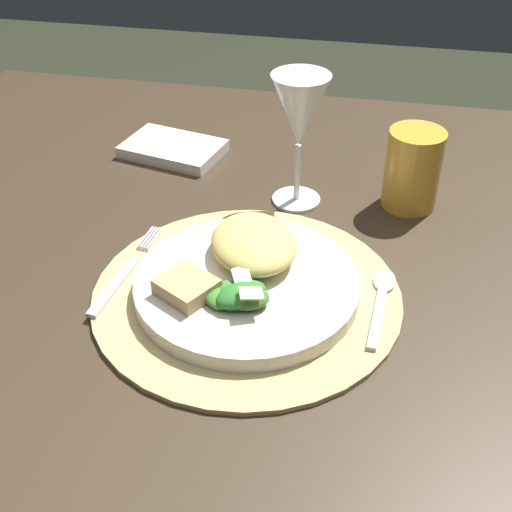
# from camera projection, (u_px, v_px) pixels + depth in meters

# --- Properties ---
(dining_table) EXTENTS (1.11, 0.95, 0.75)m
(dining_table) POSITION_uv_depth(u_px,v_px,m) (232.00, 343.00, 0.93)
(dining_table) COLOR #382B1D
(dining_table) RESTS_ON ground
(placemat) EXTENTS (0.34, 0.34, 0.01)m
(placemat) POSITION_uv_depth(u_px,v_px,m) (247.00, 295.00, 0.75)
(placemat) COLOR tan
(placemat) RESTS_ON dining_table
(dinner_plate) EXTENTS (0.25, 0.25, 0.02)m
(dinner_plate) POSITION_uv_depth(u_px,v_px,m) (247.00, 286.00, 0.74)
(dinner_plate) COLOR silver
(dinner_plate) RESTS_ON placemat
(pasta_serving) EXTENTS (0.13, 0.15, 0.03)m
(pasta_serving) POSITION_uv_depth(u_px,v_px,m) (254.00, 243.00, 0.76)
(pasta_serving) COLOR #DFC465
(pasta_serving) RESTS_ON dinner_plate
(salad_greens) EXTENTS (0.09, 0.07, 0.03)m
(salad_greens) POSITION_uv_depth(u_px,v_px,m) (236.00, 295.00, 0.70)
(salad_greens) COLOR #3F7735
(salad_greens) RESTS_ON dinner_plate
(bread_piece) EXTENTS (0.07, 0.07, 0.02)m
(bread_piece) POSITION_uv_depth(u_px,v_px,m) (187.00, 287.00, 0.71)
(bread_piece) COLOR tan
(bread_piece) RESTS_ON dinner_plate
(fork) EXTENTS (0.03, 0.17, 0.00)m
(fork) POSITION_uv_depth(u_px,v_px,m) (124.00, 273.00, 0.77)
(fork) COLOR silver
(fork) RESTS_ON placemat
(spoon) EXTENTS (0.03, 0.14, 0.01)m
(spoon) POSITION_uv_depth(u_px,v_px,m) (382.00, 294.00, 0.74)
(spoon) COLOR silver
(spoon) RESTS_ON placemat
(napkin) EXTENTS (0.16, 0.12, 0.02)m
(napkin) POSITION_uv_depth(u_px,v_px,m) (173.00, 149.00, 1.02)
(napkin) COLOR white
(napkin) RESTS_ON dining_table
(wine_glass) EXTENTS (0.07, 0.07, 0.18)m
(wine_glass) POSITION_uv_depth(u_px,v_px,m) (300.00, 115.00, 0.84)
(wine_glass) COLOR silver
(wine_glass) RESTS_ON dining_table
(amber_tumbler) EXTENTS (0.07, 0.07, 0.11)m
(amber_tumbler) POSITION_uv_depth(u_px,v_px,m) (413.00, 169.00, 0.87)
(amber_tumbler) COLOR gold
(amber_tumbler) RESTS_ON dining_table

